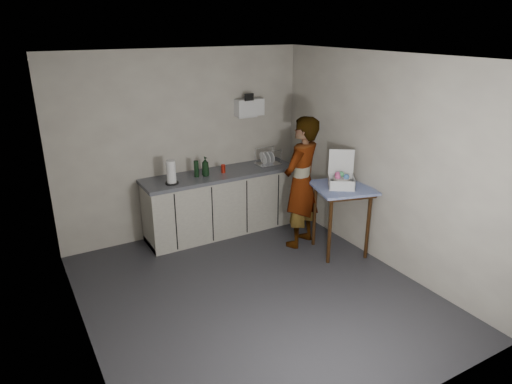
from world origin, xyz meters
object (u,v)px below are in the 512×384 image
soda_can (223,169)px  bakery_box (341,179)px  soap_bottle (205,166)px  dish_rack (268,161)px  side_table (342,195)px  dark_bottle (196,169)px  paper_towel (171,173)px  kitchen_counter (221,204)px  standing_man (301,183)px

soda_can → bakery_box: 1.68m
soap_bottle → dish_rack: size_ratio=0.78×
dish_rack → bakery_box: 1.37m
side_table → dark_bottle: size_ratio=4.09×
paper_towel → dish_rack: size_ratio=0.91×
side_table → bakery_box: 0.22m
dark_bottle → dish_rack: dish_rack is taller
soap_bottle → kitchen_counter: bearing=7.5°
soap_bottle → paper_towel: 0.53m
side_table → paper_towel: paper_towel is taller
standing_man → dark_bottle: (-1.13, 0.90, 0.13)m
dark_bottle → standing_man: bearing=-38.4°
standing_man → dark_bottle: bearing=-63.7°
kitchen_counter → paper_towel: bearing=-171.8°
soda_can → bakery_box: bakery_box is taller
soap_bottle → dark_bottle: soap_bottle is taller
side_table → soda_can: bearing=144.0°
dish_rack → paper_towel: bearing=-176.0°
soap_bottle → dark_bottle: (-0.12, 0.03, -0.02)m
side_table → dark_bottle: dark_bottle is taller
dark_bottle → kitchen_counter: bearing=0.4°
side_table → soap_bottle: 1.90m
kitchen_counter → paper_towel: paper_towel is taller
kitchen_counter → dark_bottle: bearing=-179.6°
kitchen_counter → soap_bottle: 0.66m
standing_man → soda_can: (-0.73, 0.88, 0.07)m
soap_bottle → dish_rack: bearing=1.7°
standing_man → dark_bottle: standing_man is taller
soap_bottle → soda_can: bearing=2.6°
kitchen_counter → paper_towel: 0.99m
kitchen_counter → bakery_box: bakery_box is taller
kitchen_counter → soda_can: soda_can is taller
standing_man → bakery_box: size_ratio=3.92×
soda_can → paper_towel: paper_towel is taller
kitchen_counter → paper_towel: (-0.76, -0.11, 0.63)m
paper_towel → soap_bottle: bearing=8.6°
paper_towel → dish_rack: (1.54, 0.11, -0.09)m
paper_towel → bakery_box: (1.83, -1.23, -0.03)m
side_table → soda_can: size_ratio=7.97×
standing_man → bakery_box: (0.30, -0.44, 0.13)m
side_table → dark_bottle: bearing=152.7°
side_table → paper_towel: size_ratio=2.93×
paper_towel → side_table: bearing=-33.8°
dish_rack → side_table: bearing=-76.9°
soda_can → dish_rack: bearing=1.3°
soda_can → kitchen_counter: bearing=155.6°
dark_bottle → paper_towel: bearing=-164.9°
dish_rack → kitchen_counter: bearing=179.9°
soap_bottle → dish_rack: (1.02, 0.03, -0.08)m
dish_rack → soda_can: bearing=-178.7°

